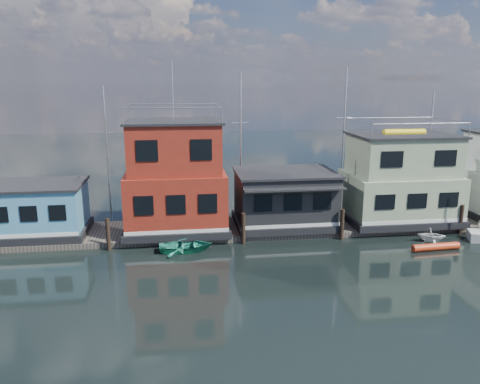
{
  "coord_description": "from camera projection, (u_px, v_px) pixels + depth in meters",
  "views": [
    {
      "loc": [
        -8.28,
        -20.91,
        11.08
      ],
      "look_at": [
        -3.86,
        12.0,
        3.0
      ],
      "focal_mm": 35.0,
      "sensor_mm": 36.0,
      "label": 1
    }
  ],
  "objects": [
    {
      "name": "ground",
      "position": [
        346.0,
        302.0,
        23.83
      ],
      "size": [
        160.0,
        160.0,
        0.0
      ],
      "primitive_type": "plane",
      "color": "black",
      "rests_on": "ground"
    },
    {
      "name": "dock",
      "position": [
        290.0,
        226.0,
        35.34
      ],
      "size": [
        48.0,
        5.0,
        0.4
      ],
      "primitive_type": "cube",
      "color": "#595147",
      "rests_on": "ground"
    },
    {
      "name": "houseboat_blue",
      "position": [
        39.0,
        209.0,
        32.54
      ],
      "size": [
        6.4,
        4.9,
        3.66
      ],
      "color": "black",
      "rests_on": "dock"
    },
    {
      "name": "houseboat_red",
      "position": [
        176.0,
        179.0,
        33.32
      ],
      "size": [
        7.4,
        5.9,
        11.86
      ],
      "color": "black",
      "rests_on": "dock"
    },
    {
      "name": "houseboat_dark",
      "position": [
        285.0,
        198.0,
        34.73
      ],
      "size": [
        7.4,
        6.1,
        4.06
      ],
      "color": "black",
      "rests_on": "dock"
    },
    {
      "name": "houseboat_green",
      "position": [
        400.0,
        180.0,
        35.65
      ],
      "size": [
        8.4,
        5.9,
        7.03
      ],
      "color": "black",
      "rests_on": "dock"
    },
    {
      "name": "pilings",
      "position": [
        296.0,
        226.0,
        32.39
      ],
      "size": [
        42.28,
        0.28,
        2.2
      ],
      "color": "#2D2116",
      "rests_on": "ground"
    },
    {
      "name": "background_masts",
      "position": [
        329.0,
        144.0,
        40.47
      ],
      "size": [
        36.4,
        0.16,
        12.0
      ],
      "color": "silver",
      "rests_on": "ground"
    },
    {
      "name": "red_kayak",
      "position": [
        436.0,
        247.0,
        30.91
      ],
      "size": [
        3.33,
        0.68,
        0.48
      ],
      "primitive_type": "cylinder",
      "rotation": [
        0.0,
        1.57,
        0.06
      ],
      "color": "red",
      "rests_on": "ground"
    },
    {
      "name": "dinghy_white",
      "position": [
        431.0,
        235.0,
        32.49
      ],
      "size": [
        2.29,
        2.12,
        0.99
      ],
      "primitive_type": "imported",
      "rotation": [
        0.0,
        0.0,
        1.26
      ],
      "color": "silver",
      "rests_on": "ground"
    },
    {
      "name": "dinghy_teal",
      "position": [
        186.0,
        246.0,
        30.75
      ],
      "size": [
        3.62,
        2.65,
        0.73
      ],
      "primitive_type": "imported",
      "rotation": [
        0.0,
        0.0,
        1.61
      ],
      "color": "#25896E",
      "rests_on": "ground"
    }
  ]
}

